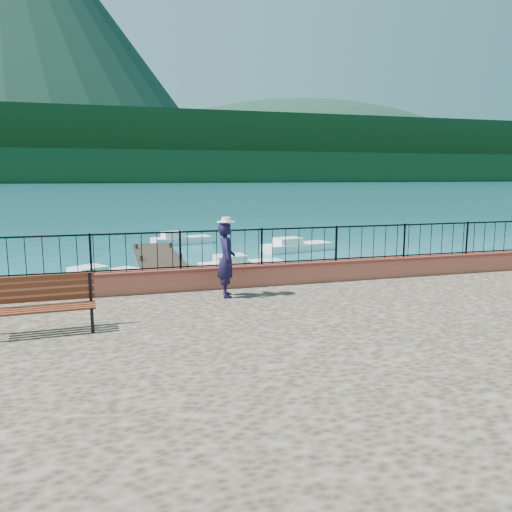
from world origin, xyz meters
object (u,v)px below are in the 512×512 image
boat_1 (243,263)px  boat_4 (182,237)px  park_bench (43,317)px  boat_0 (100,274)px  boat_2 (297,244)px  person (226,260)px

boat_1 → boat_4: (-1.26, 9.80, 0.00)m
boat_4 → boat_1: bearing=-94.5°
boat_1 → park_bench: bearing=-125.1°
park_bench → boat_0: (0.87, 9.84, -1.12)m
park_bench → boat_1: bearing=55.0°
boat_0 → boat_2: 11.99m
person → park_bench: bearing=121.0°
boat_0 → boat_1: same height
person → boat_0: (-3.14, 8.00, -1.72)m
park_bench → person: size_ratio=1.06×
park_bench → person: (4.01, 1.84, 0.61)m
boat_2 → boat_1: bearing=-143.7°
park_bench → person: person is taller
person → boat_2: bearing=-21.2°
boat_0 → boat_2: (10.40, 5.95, 0.00)m
boat_0 → boat_1: bearing=-25.6°
park_bench → boat_2: park_bench is taller
park_bench → boat_0: size_ratio=0.57×
boat_0 → boat_1: (5.91, 0.92, 0.00)m
park_bench → boat_4: bearing=72.2°
person → boat_4: person is taller
person → boat_4: 18.86m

